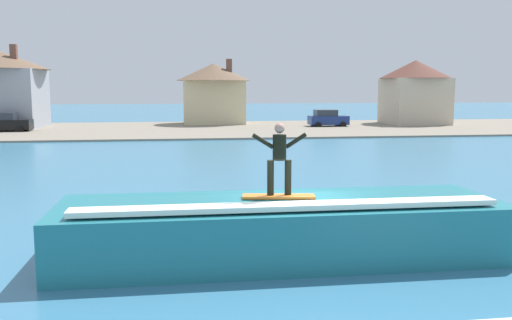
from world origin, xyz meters
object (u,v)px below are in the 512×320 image
object	(u,v)px
surfboard	(279,196)
car_far_shore	(328,119)
surfer	(279,155)
house_gabled_white	(415,90)
tree_tall_bare	(227,84)
house_small_cottage	(214,89)
wave_crest	(281,228)
car_near_shore	(5,123)

from	to	relation	value
surfboard	car_far_shore	size ratio (longest dim) A/B	0.43
surfer	house_gabled_white	bearing A→B (deg)	62.40
car_far_shore	tree_tall_bare	xyz separation A→B (m)	(-9.96, 5.96, 3.60)
surfer	house_small_cottage	bearing A→B (deg)	88.18
wave_crest	house_small_cottage	xyz separation A→B (m)	(1.43, 48.07, 3.22)
house_small_cottage	tree_tall_bare	bearing A→B (deg)	9.61
surfboard	surfer	distance (m)	0.99
car_far_shore	tree_tall_bare	bearing A→B (deg)	149.12
wave_crest	car_far_shore	world-z (taller)	car_far_shore
wave_crest	surfer	world-z (taller)	surfer
wave_crest	car_near_shore	distance (m)	43.90
surfboard	car_far_shore	distance (m)	44.66
surfboard	house_small_cottage	world-z (taller)	house_small_cottage
wave_crest	car_near_shore	world-z (taller)	car_near_shore
surfboard	surfer	bearing A→B (deg)	64.11
surfer	car_near_shore	distance (m)	44.16
surfer	tree_tall_bare	distance (m)	48.76
car_near_shore	surfer	bearing A→B (deg)	-65.65
car_near_shore	car_far_shore	size ratio (longest dim) A/B	1.11
surfboard	car_near_shore	bearing A→B (deg)	114.30
car_near_shore	car_far_shore	distance (m)	31.31
surfer	house_gabled_white	distance (m)	50.82
car_near_shore	tree_tall_bare	distance (m)	23.14
surfer	tree_tall_bare	bearing A→B (deg)	86.40
wave_crest	house_gabled_white	xyz separation A→B (m)	(23.43, 44.72, 3.19)
surfer	wave_crest	bearing A→B (deg)	70.24
tree_tall_bare	car_near_shore	bearing A→B (deg)	-158.39
house_small_cottage	surfer	bearing A→B (deg)	-91.82
tree_tall_bare	surfer	bearing A→B (deg)	-93.60
house_small_cottage	tree_tall_bare	world-z (taller)	house_small_cottage
car_far_shore	surfer	bearing A→B (deg)	-106.97
car_far_shore	house_gabled_white	world-z (taller)	house_gabled_white
car_near_shore	car_far_shore	bearing A→B (deg)	4.51
surfboard	surfer	world-z (taller)	surfer
wave_crest	surfboard	world-z (taller)	surfboard
house_small_cottage	wave_crest	bearing A→B (deg)	-91.70
house_gabled_white	house_small_cottage	distance (m)	22.26
wave_crest	house_small_cottage	distance (m)	48.20
car_near_shore	tree_tall_bare	world-z (taller)	tree_tall_bare
car_far_shore	house_small_cottage	bearing A→B (deg)	153.60
surfer	car_near_shore	xyz separation A→B (m)	(-18.20, 40.20, -1.62)
house_gabled_white	tree_tall_bare	bearing A→B (deg)	170.03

